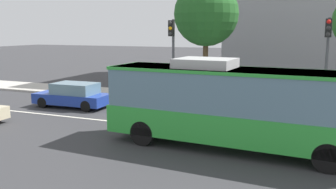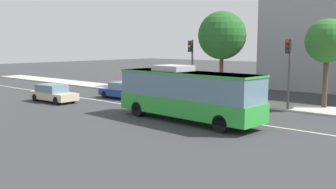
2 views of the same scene
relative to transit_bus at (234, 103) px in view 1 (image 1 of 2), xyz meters
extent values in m
plane|color=#333335|center=(-1.38, 2.02, -1.81)|extent=(160.00, 160.00, 0.00)
cube|color=#B2ADA3|center=(-1.38, 9.18, -1.74)|extent=(80.00, 3.46, 0.14)
cube|color=silver|center=(-1.38, 2.02, -1.80)|extent=(76.00, 0.16, 0.01)
cube|color=green|center=(0.02, 0.00, -0.83)|extent=(10.13, 3.06, 1.10)
cube|color=slate|center=(0.02, 0.00, 0.50)|extent=(9.92, 2.98, 1.58)
cube|color=green|center=(0.02, 0.00, 1.23)|extent=(10.02, 3.03, 0.12)
cube|color=#B2B2B2|center=(-1.17, 0.07, 1.47)|extent=(2.30, 1.92, 0.36)
cylinder|color=black|center=(3.48, 0.90, -1.31)|extent=(1.02, 0.36, 1.00)
cylinder|color=black|center=(3.36, -1.29, -1.31)|extent=(1.02, 0.36, 1.00)
cylinder|color=black|center=(-3.31, 1.29, -1.31)|extent=(1.02, 0.36, 1.00)
cylinder|color=black|center=(-3.43, -0.91, -1.31)|extent=(1.02, 0.36, 1.00)
cube|color=#1E3899|center=(-10.62, 4.22, -1.29)|extent=(4.54, 1.89, 0.60)
cube|color=slate|center=(-10.37, 4.23, -0.67)|extent=(2.55, 1.71, 0.64)
cylinder|color=black|center=(-12.10, 3.39, -1.49)|extent=(0.64, 0.23, 0.64)
cylinder|color=black|center=(-12.14, 4.99, -1.49)|extent=(0.64, 0.23, 0.64)
cylinder|color=black|center=(-9.11, 3.46, -1.49)|extent=(0.64, 0.23, 0.64)
cylinder|color=black|center=(-9.14, 5.06, -1.49)|extent=(0.64, 0.23, 0.64)
cylinder|color=#47474C|center=(3.26, 7.73, 0.79)|extent=(0.16, 0.16, 5.20)
cube|color=black|center=(3.23, 7.45, 2.84)|extent=(0.34, 0.30, 0.96)
sphere|color=red|center=(3.22, 7.30, 3.16)|extent=(0.22, 0.22, 0.22)
sphere|color=#2D2D2D|center=(3.22, 7.30, 2.84)|extent=(0.22, 0.22, 0.22)
sphere|color=#2D2D2D|center=(3.22, 7.30, 2.52)|extent=(0.22, 0.22, 0.22)
cylinder|color=#47474C|center=(-5.57, 7.86, 0.79)|extent=(0.16, 0.16, 5.20)
cube|color=black|center=(-5.59, 7.58, 2.84)|extent=(0.33, 0.30, 0.96)
sphere|color=#2D2D2D|center=(-5.59, 7.43, 3.16)|extent=(0.22, 0.22, 0.22)
sphere|color=#F9A514|center=(-5.59, 7.43, 2.84)|extent=(0.22, 0.22, 0.22)
sphere|color=#2D2D2D|center=(-5.59, 7.43, 2.52)|extent=(0.22, 0.22, 0.22)
cylinder|color=#4C3823|center=(-4.25, 10.47, 0.19)|extent=(0.36, 0.36, 4.00)
sphere|color=#235B23|center=(-4.25, 10.47, 3.81)|extent=(4.30, 4.30, 4.30)
camera|label=1|loc=(2.90, -13.76, 2.72)|focal=39.72mm
camera|label=2|loc=(14.27, -18.25, 2.91)|focal=40.06mm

